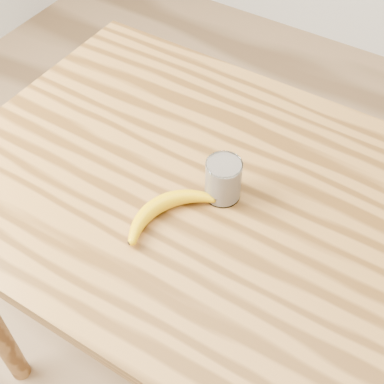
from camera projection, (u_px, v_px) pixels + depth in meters
The scene contains 3 objects.
table at pixel (224, 236), 1.19m from camera, with size 1.20×0.80×0.90m.
smoothie_glass at pixel (223, 180), 1.06m from camera, with size 0.07×0.07×0.09m.
banana at pixel (161, 203), 1.06m from camera, with size 0.10×0.28×0.03m, color #DFA305, non-canonical shape.
Camera 1 is at (0.31, -0.63, 1.74)m, focal length 50.00 mm.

